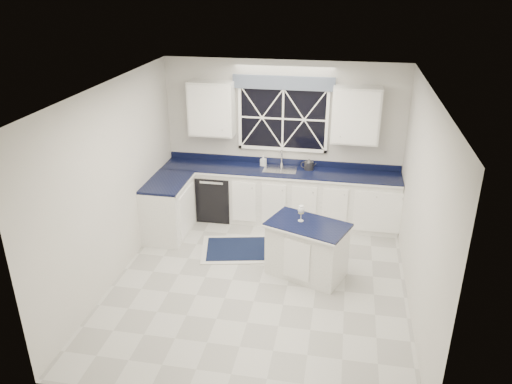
% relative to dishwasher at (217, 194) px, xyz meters
% --- Properties ---
extents(ground, '(4.50, 4.50, 0.00)m').
position_rel_dishwasher_xyz_m(ground, '(1.10, -1.95, -0.41)').
color(ground, '#B7B7B2').
rests_on(ground, ground).
extents(back_wall, '(4.00, 0.10, 2.70)m').
position_rel_dishwasher_xyz_m(back_wall, '(1.10, 0.30, 0.94)').
color(back_wall, silver).
rests_on(back_wall, ground).
extents(base_cabinets, '(3.99, 1.60, 0.90)m').
position_rel_dishwasher_xyz_m(base_cabinets, '(0.77, -0.17, 0.04)').
color(base_cabinets, white).
rests_on(base_cabinets, ground).
extents(countertop, '(3.98, 0.64, 0.04)m').
position_rel_dishwasher_xyz_m(countertop, '(1.10, 0.00, 0.51)').
color(countertop, black).
rests_on(countertop, base_cabinets).
extents(dishwasher, '(0.60, 0.58, 0.82)m').
position_rel_dishwasher_xyz_m(dishwasher, '(0.00, 0.00, 0.00)').
color(dishwasher, black).
rests_on(dishwasher, ground).
extents(window, '(1.65, 0.09, 1.26)m').
position_rel_dishwasher_xyz_m(window, '(1.10, 0.25, 1.42)').
color(window, black).
rests_on(window, ground).
extents(upper_cabinets, '(3.10, 0.34, 0.90)m').
position_rel_dishwasher_xyz_m(upper_cabinets, '(1.10, 0.13, 1.49)').
color(upper_cabinets, white).
rests_on(upper_cabinets, ground).
extents(faucet, '(0.05, 0.20, 0.30)m').
position_rel_dishwasher_xyz_m(faucet, '(1.10, 0.19, 0.69)').
color(faucet, silver).
rests_on(faucet, countertop).
extents(island, '(1.24, 0.99, 0.80)m').
position_rel_dishwasher_xyz_m(island, '(1.71, -1.60, -0.01)').
color(island, white).
rests_on(island, ground).
extents(rug, '(1.58, 1.15, 0.02)m').
position_rel_dishwasher_xyz_m(rug, '(0.76, -1.09, -0.40)').
color(rug, beige).
rests_on(rug, ground).
extents(kettle, '(0.26, 0.17, 0.19)m').
position_rel_dishwasher_xyz_m(kettle, '(1.57, 0.12, 0.62)').
color(kettle, '#2B2B2E').
rests_on(kettle, countertop).
extents(wine_glass, '(0.10, 0.10, 0.23)m').
position_rel_dishwasher_xyz_m(wine_glass, '(1.61, -1.53, 0.55)').
color(wine_glass, silver).
rests_on(wine_glass, island).
extents(soap_bottle, '(0.11, 0.11, 0.18)m').
position_rel_dishwasher_xyz_m(soap_bottle, '(0.79, 0.15, 0.62)').
color(soap_bottle, silver).
rests_on(soap_bottle, countertop).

